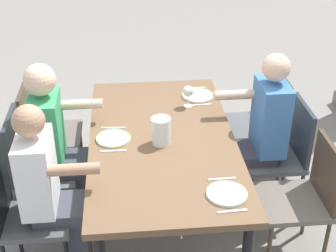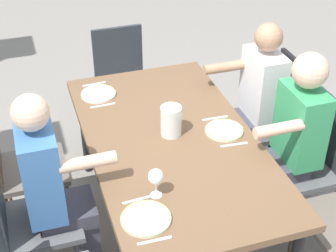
% 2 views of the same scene
% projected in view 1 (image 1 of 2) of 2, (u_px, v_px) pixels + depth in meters
% --- Properties ---
extents(ground_plane, '(16.00, 16.00, 0.00)m').
position_uv_depth(ground_plane, '(163.00, 224.00, 3.78)').
color(ground_plane, gray).
extents(dining_table, '(1.83, 1.00, 0.77)m').
position_uv_depth(dining_table, '(162.00, 146.00, 3.42)').
color(dining_table, brown).
rests_on(dining_table, ground).
extents(chair_west_north, '(0.44, 0.44, 0.89)m').
position_uv_depth(chair_west_north, '(265.00, 119.00, 4.15)').
color(chair_west_north, '#5B5E61').
rests_on(chair_west_north, ground).
extents(chair_west_south, '(0.44, 0.44, 0.88)m').
position_uv_depth(chair_west_south, '(43.00, 129.00, 4.01)').
color(chair_west_south, '#6A6158').
rests_on(chair_west_south, ground).
extents(chair_mid_north, '(0.44, 0.44, 0.91)m').
position_uv_depth(chair_mid_north, '(283.00, 150.00, 3.70)').
color(chair_mid_north, '#5B5E61').
rests_on(chair_mid_north, ground).
extents(chair_mid_south, '(0.44, 0.44, 0.92)m').
position_uv_depth(chair_mid_south, '(34.00, 165.00, 3.56)').
color(chair_mid_south, '#5B5E61').
rests_on(chair_mid_south, ground).
extents(chair_east_north, '(0.44, 0.44, 0.90)m').
position_uv_depth(chair_east_north, '(305.00, 194.00, 3.26)').
color(chair_east_north, '#6A6158').
rests_on(chair_east_north, ground).
extents(chair_east_south, '(0.44, 0.44, 0.96)m').
position_uv_depth(chair_east_south, '(21.00, 208.00, 3.10)').
color(chair_east_south, '#4F4F50').
rests_on(chair_east_south, ground).
extents(diner_woman_green, '(0.35, 0.49, 1.27)m').
position_uv_depth(diner_woman_green, '(51.00, 190.00, 3.05)').
color(diner_woman_green, '#3F3F4C').
rests_on(diner_woman_green, ground).
extents(diner_man_white, '(0.35, 0.50, 1.30)m').
position_uv_depth(diner_man_white, '(58.00, 142.00, 3.49)').
color(diner_man_white, '#3F3F4C').
rests_on(diner_man_white, ground).
extents(diner_guest_third, '(0.34, 0.49, 1.31)m').
position_uv_depth(diner_guest_third, '(260.00, 132.00, 3.61)').
color(diner_guest_third, '#3F3F4C').
rests_on(diner_guest_third, ground).
extents(plate_0, '(0.26, 0.26, 0.02)m').
position_uv_depth(plate_0, '(198.00, 95.00, 3.93)').
color(plate_0, silver).
rests_on(plate_0, dining_table).
extents(wine_glass_0, '(0.08, 0.08, 0.17)m').
position_uv_depth(wine_glass_0, '(188.00, 92.00, 3.73)').
color(wine_glass_0, white).
rests_on(wine_glass_0, dining_table).
extents(fork_0, '(0.02, 0.17, 0.01)m').
position_uv_depth(fork_0, '(195.00, 88.00, 4.06)').
color(fork_0, silver).
rests_on(fork_0, dining_table).
extents(spoon_0, '(0.03, 0.17, 0.01)m').
position_uv_depth(spoon_0, '(201.00, 105.00, 3.81)').
color(spoon_0, silver).
rests_on(spoon_0, dining_table).
extents(plate_1, '(0.24, 0.24, 0.02)m').
position_uv_depth(plate_1, '(113.00, 138.00, 3.37)').
color(plate_1, silver).
rests_on(plate_1, dining_table).
extents(fork_1, '(0.03, 0.17, 0.01)m').
position_uv_depth(fork_1, '(113.00, 128.00, 3.50)').
color(fork_1, silver).
rests_on(fork_1, dining_table).
extents(spoon_1, '(0.02, 0.17, 0.01)m').
position_uv_depth(spoon_1, '(113.00, 151.00, 3.24)').
color(spoon_1, silver).
rests_on(spoon_1, dining_table).
extents(plate_2, '(0.24, 0.24, 0.02)m').
position_uv_depth(plate_2, '(227.00, 194.00, 2.85)').
color(plate_2, white).
rests_on(plate_2, dining_table).
extents(fork_2, '(0.02, 0.17, 0.01)m').
position_uv_depth(fork_2, '(222.00, 179.00, 2.98)').
color(fork_2, silver).
rests_on(fork_2, dining_table).
extents(spoon_2, '(0.03, 0.17, 0.01)m').
position_uv_depth(spoon_2, '(232.00, 211.00, 2.72)').
color(spoon_2, silver).
rests_on(spoon_2, dining_table).
extents(water_pitcher, '(0.13, 0.13, 0.19)m').
position_uv_depth(water_pitcher, '(161.00, 132.00, 3.29)').
color(water_pitcher, white).
rests_on(water_pitcher, dining_table).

